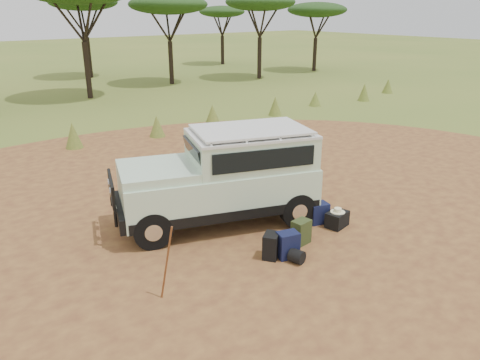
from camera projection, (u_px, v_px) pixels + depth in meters
ground at (223, 243)px, 9.65m from camera, size 140.00×140.00×0.00m
dirt_clearing at (223, 243)px, 9.64m from camera, size 23.00×23.00×0.01m
grass_fringe at (78, 137)px, 16.01m from camera, size 36.60×1.60×0.90m
acacia_treeline at (1, 1)px, 23.11m from camera, size 46.70×13.20×6.26m
safari_vehicle at (224, 179)px, 10.29m from camera, size 4.64×3.03×2.12m
walking_staff at (167, 263)px, 7.59m from camera, size 0.23×0.20×1.33m
backpack_black at (271, 246)px, 9.00m from camera, size 0.46×0.44×0.51m
backpack_navy at (288, 245)px, 9.01m from camera, size 0.47×0.38×0.53m
backpack_olive at (301, 232)px, 9.55m from camera, size 0.40×0.31×0.51m
duffel_navy at (318, 213)px, 10.48m from camera, size 0.49×0.42×0.47m
hard_case at (337, 219)px, 10.31m from camera, size 0.56×0.45×0.35m
stuff_sack at (297, 256)px, 8.86m from camera, size 0.33×0.33×0.27m
safari_hat at (338, 211)px, 10.23m from camera, size 0.32×0.32×0.09m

